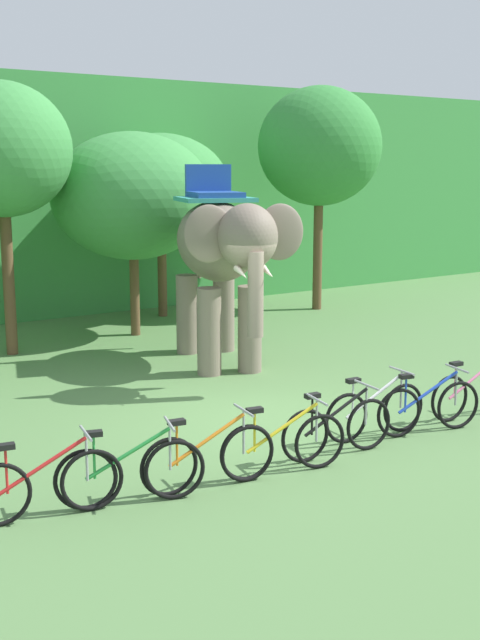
{
  "coord_description": "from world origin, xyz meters",
  "views": [
    {
      "loc": [
        -6.69,
        -9.54,
        3.75
      ],
      "look_at": [
        0.42,
        1.0,
        1.3
      ],
      "focal_mm": 44.99,
      "sensor_mm": 36.0,
      "label": 1
    }
  ],
  "objects_px": {
    "bike_yellow": "(284,445)",
    "bike_orange": "(209,458)",
    "tree_center_left": "(132,196)",
    "bike_pink": "(474,392)",
    "tree_center_right": "(320,147)",
    "bike_black": "(337,428)",
    "bike_blue": "(429,407)",
    "bike_red": "(46,485)",
    "tree_center": "(161,186)",
    "tree_right": "(1,151)",
    "elephant": "(221,251)",
    "bike_white": "(375,411)",
    "bike_green": "(130,472)"
  },
  "relations": [
    {
      "from": "tree_right",
      "to": "bike_blue",
      "type": "bearing_deg",
      "value": -67.87
    },
    {
      "from": "bike_orange",
      "to": "bike_black",
      "type": "xyz_separation_m",
      "value": [
        1.97,
        -0.02,
        0.0
      ]
    },
    {
      "from": "tree_center",
      "to": "elephant",
      "type": "distance_m",
      "value": 5.51
    },
    {
      "from": "tree_center_right",
      "to": "elephant",
      "type": "bearing_deg",
      "value": -145.26
    },
    {
      "from": "tree_center",
      "to": "tree_right",
      "type": "bearing_deg",
      "value": -156.43
    },
    {
      "from": "tree_center_right",
      "to": "elephant",
      "type": "height_order",
      "value": "tree_center_right"
    },
    {
      "from": "bike_white",
      "to": "tree_right",
      "type": "bearing_deg",
      "value": 108.03
    },
    {
      "from": "tree_center_left",
      "to": "bike_black",
      "type": "relative_size",
      "value": 2.63
    },
    {
      "from": "tree_center_right",
      "to": "bike_white",
      "type": "xyz_separation_m",
      "value": [
        -5.87,
        -8.42,
        -3.84
      ]
    },
    {
      "from": "elephant",
      "to": "bike_white",
      "type": "relative_size",
      "value": 2.48
    },
    {
      "from": "tree_center_left",
      "to": "bike_pink",
      "type": "height_order",
      "value": "tree_center_left"
    },
    {
      "from": "bike_yellow",
      "to": "tree_center_right",
      "type": "bearing_deg",
      "value": 48.61
    },
    {
      "from": "bike_blue",
      "to": "bike_yellow",
      "type": "bearing_deg",
      "value": -177.94
    },
    {
      "from": "bike_white",
      "to": "tree_center_left",
      "type": "bearing_deg",
      "value": 87.44
    },
    {
      "from": "bike_yellow",
      "to": "bike_orange",
      "type": "bearing_deg",
      "value": 172.25
    },
    {
      "from": "elephant",
      "to": "bike_red",
      "type": "xyz_separation_m",
      "value": [
        -5.22,
        -4.62,
        -1.82
      ]
    },
    {
      "from": "bike_black",
      "to": "bike_blue",
      "type": "xyz_separation_m",
      "value": [
        1.68,
        -0.02,
        0.0
      ]
    },
    {
      "from": "tree_center",
      "to": "bike_pink",
      "type": "height_order",
      "value": "tree_center"
    },
    {
      "from": "bike_black",
      "to": "tree_center",
      "type": "bearing_deg",
      "value": 73.89
    },
    {
      "from": "bike_red",
      "to": "bike_green",
      "type": "xyz_separation_m",
      "value": [
        0.92,
        -0.18,
        0.0
      ]
    },
    {
      "from": "tree_right",
      "to": "bike_yellow",
      "type": "bearing_deg",
      "value": -85.42
    },
    {
      "from": "bike_white",
      "to": "bike_green",
      "type": "bearing_deg",
      "value": -177.84
    },
    {
      "from": "tree_right",
      "to": "bike_red",
      "type": "height_order",
      "value": "tree_right"
    },
    {
      "from": "tree_center_right",
      "to": "bike_green",
      "type": "relative_size",
      "value": 3.49
    },
    {
      "from": "bike_blue",
      "to": "bike_red",
      "type": "bearing_deg",
      "value": 176.62
    },
    {
      "from": "tree_center_left",
      "to": "bike_pink",
      "type": "distance_m",
      "value": 8.84
    },
    {
      "from": "bike_yellow",
      "to": "bike_white",
      "type": "bearing_deg",
      "value": 11.58
    },
    {
      "from": "tree_center_right",
      "to": "bike_orange",
      "type": "relative_size",
      "value": 3.39
    },
    {
      "from": "tree_center_right",
      "to": "bike_white",
      "type": "relative_size",
      "value": 3.37
    },
    {
      "from": "tree_center",
      "to": "bike_black",
      "type": "relative_size",
      "value": 2.66
    },
    {
      "from": "elephant",
      "to": "bike_green",
      "type": "distance_m",
      "value": 6.69
    },
    {
      "from": "bike_red",
      "to": "bike_white",
      "type": "bearing_deg",
      "value": -0.4
    },
    {
      "from": "bike_blue",
      "to": "bike_pink",
      "type": "distance_m",
      "value": 1.15
    },
    {
      "from": "elephant",
      "to": "bike_green",
      "type": "xyz_separation_m",
      "value": [
        -4.3,
        -4.8,
        -1.82
      ]
    },
    {
      "from": "bike_green",
      "to": "bike_pink",
      "type": "distance_m",
      "value": 5.76
    },
    {
      "from": "tree_center_left",
      "to": "elephant",
      "type": "bearing_deg",
      "value": -88.81
    },
    {
      "from": "tree_right",
      "to": "bike_pink",
      "type": "bearing_deg",
      "value": -60.9
    },
    {
      "from": "bike_black",
      "to": "bike_white",
      "type": "relative_size",
      "value": 1.0
    },
    {
      "from": "bike_pink",
      "to": "tree_center_right",
      "type": "bearing_deg",
      "value": 65.12
    },
    {
      "from": "tree_right",
      "to": "bike_red",
      "type": "distance_m",
      "value": 8.91
    },
    {
      "from": "bike_green",
      "to": "bike_black",
      "type": "xyz_separation_m",
      "value": [
        2.93,
        -0.12,
        0.0
      ]
    },
    {
      "from": "elephant",
      "to": "bike_pink",
      "type": "xyz_separation_m",
      "value": [
        1.46,
        -4.8,
        -1.82
      ]
    },
    {
      "from": "bike_blue",
      "to": "tree_center_left",
      "type": "bearing_deg",
      "value": 92.67
    },
    {
      "from": "elephant",
      "to": "bike_pink",
      "type": "distance_m",
      "value": 5.33
    },
    {
      "from": "bike_pink",
      "to": "bike_red",
      "type": "bearing_deg",
      "value": 178.47
    },
    {
      "from": "tree_center",
      "to": "bike_pink",
      "type": "distance_m",
      "value": 10.38
    },
    {
      "from": "tree_center_right",
      "to": "bike_pink",
      "type": "relative_size",
      "value": 3.37
    },
    {
      "from": "tree_center_left",
      "to": "bike_green",
      "type": "xyz_separation_m",
      "value": [
        -4.22,
        -8.28,
        -2.71
      ]
    },
    {
      "from": "bike_orange",
      "to": "bike_black",
      "type": "height_order",
      "value": "same"
    },
    {
      "from": "tree_center_left",
      "to": "bike_blue",
      "type": "relative_size",
      "value": 2.67
    }
  ]
}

